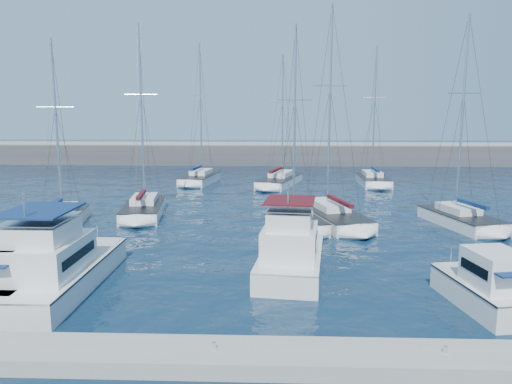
{
  "coord_description": "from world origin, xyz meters",
  "views": [
    {
      "loc": [
        2.06,
        -27.23,
        8.97
      ],
      "look_at": [
        0.78,
        7.7,
        3.0
      ],
      "focal_mm": 35.0,
      "sensor_mm": 36.0,
      "label": 1
    }
  ],
  "objects_px": {
    "sailboat_mid_a": "(60,219)",
    "sailboat_mid_b": "(144,208)",
    "motor_yacht_port_outer": "(12,277)",
    "motor_yacht_stbd_outer": "(488,289)",
    "motor_yacht_port_inner": "(54,268)",
    "sailboat_mid_d": "(331,215)",
    "sailboat_back_c": "(373,180)",
    "motor_yacht_stbd_inner": "(291,255)",
    "sailboat_mid_e": "(461,219)",
    "sailboat_back_a": "(200,178)",
    "sailboat_mid_c": "(296,221)",
    "sailboat_back_b": "(280,181)"
  },
  "relations": [
    {
      "from": "sailboat_back_a",
      "to": "sailboat_back_c",
      "type": "xyz_separation_m",
      "value": [
        20.43,
        -0.69,
        -0.01
      ]
    },
    {
      "from": "motor_yacht_stbd_inner",
      "to": "sailboat_mid_b",
      "type": "height_order",
      "value": "sailboat_mid_b"
    },
    {
      "from": "sailboat_mid_c",
      "to": "sailboat_mid_d",
      "type": "bearing_deg",
      "value": 20.92
    },
    {
      "from": "motor_yacht_port_outer",
      "to": "motor_yacht_stbd_outer",
      "type": "distance_m",
      "value": 22.11
    },
    {
      "from": "sailboat_mid_b",
      "to": "sailboat_mid_d",
      "type": "bearing_deg",
      "value": -15.14
    },
    {
      "from": "sailboat_back_c",
      "to": "sailboat_mid_a",
      "type": "bearing_deg",
      "value": -141.98
    },
    {
      "from": "motor_yacht_port_outer",
      "to": "motor_yacht_stbd_outer",
      "type": "bearing_deg",
      "value": -4.58
    },
    {
      "from": "sailboat_mid_c",
      "to": "sailboat_mid_b",
      "type": "bearing_deg",
      "value": 145.47
    },
    {
      "from": "sailboat_back_a",
      "to": "sailboat_back_c",
      "type": "relative_size",
      "value": 1.03
    },
    {
      "from": "motor_yacht_stbd_outer",
      "to": "sailboat_mid_a",
      "type": "distance_m",
      "value": 29.96
    },
    {
      "from": "sailboat_mid_e",
      "to": "sailboat_back_c",
      "type": "relative_size",
      "value": 0.99
    },
    {
      "from": "motor_yacht_port_inner",
      "to": "sailboat_mid_b",
      "type": "relative_size",
      "value": 0.64
    },
    {
      "from": "sailboat_mid_b",
      "to": "sailboat_back_a",
      "type": "bearing_deg",
      "value": 75.88
    },
    {
      "from": "motor_yacht_stbd_outer",
      "to": "sailboat_back_b",
      "type": "xyz_separation_m",
      "value": [
        -8.94,
        35.84,
        -0.43
      ]
    },
    {
      "from": "sailboat_back_b",
      "to": "motor_yacht_port_outer",
      "type": "bearing_deg",
      "value": -93.89
    },
    {
      "from": "sailboat_mid_a",
      "to": "sailboat_mid_b",
      "type": "height_order",
      "value": "sailboat_mid_b"
    },
    {
      "from": "sailboat_mid_d",
      "to": "sailboat_back_c",
      "type": "height_order",
      "value": "sailboat_mid_d"
    },
    {
      "from": "sailboat_mid_a",
      "to": "motor_yacht_port_inner",
      "type": "bearing_deg",
      "value": -77.46
    },
    {
      "from": "sailboat_back_c",
      "to": "motor_yacht_stbd_inner",
      "type": "bearing_deg",
      "value": -107.91
    },
    {
      "from": "sailboat_mid_d",
      "to": "sailboat_mid_b",
      "type": "bearing_deg",
      "value": 157.04
    },
    {
      "from": "sailboat_mid_e",
      "to": "sailboat_mid_d",
      "type": "bearing_deg",
      "value": 159.97
    },
    {
      "from": "sailboat_mid_a",
      "to": "sailboat_mid_e",
      "type": "distance_m",
      "value": 30.64
    },
    {
      "from": "motor_yacht_port_inner",
      "to": "sailboat_back_b",
      "type": "height_order",
      "value": "sailboat_back_b"
    },
    {
      "from": "motor_yacht_port_outer",
      "to": "sailboat_mid_a",
      "type": "xyz_separation_m",
      "value": [
        -3.83,
        14.32,
        -0.41
      ]
    },
    {
      "from": "sailboat_mid_c",
      "to": "sailboat_mid_e",
      "type": "distance_m",
      "value": 12.69
    },
    {
      "from": "sailboat_back_c",
      "to": "sailboat_back_b",
      "type": "bearing_deg",
      "value": -176.03
    },
    {
      "from": "motor_yacht_stbd_outer",
      "to": "sailboat_back_a",
      "type": "xyz_separation_m",
      "value": [
        -18.48,
        37.22,
        -0.39
      ]
    },
    {
      "from": "motor_yacht_port_inner",
      "to": "sailboat_mid_e",
      "type": "bearing_deg",
      "value": 30.29
    },
    {
      "from": "motor_yacht_stbd_outer",
      "to": "sailboat_mid_b",
      "type": "relative_size",
      "value": 0.37
    },
    {
      "from": "sailboat_mid_b",
      "to": "sailboat_mid_c",
      "type": "distance_m",
      "value": 13.32
    },
    {
      "from": "motor_yacht_stbd_outer",
      "to": "sailboat_back_c",
      "type": "xyz_separation_m",
      "value": [
        1.95,
        36.53,
        -0.4
      ]
    },
    {
      "from": "motor_yacht_port_inner",
      "to": "motor_yacht_stbd_outer",
      "type": "distance_m",
      "value": 20.48
    },
    {
      "from": "motor_yacht_stbd_outer",
      "to": "sailboat_back_c",
      "type": "height_order",
      "value": "sailboat_back_c"
    },
    {
      "from": "sailboat_mid_d",
      "to": "sailboat_back_a",
      "type": "bearing_deg",
      "value": 108.36
    },
    {
      "from": "motor_yacht_port_outer",
      "to": "sailboat_mid_e",
      "type": "distance_m",
      "value": 30.91
    },
    {
      "from": "motor_yacht_stbd_outer",
      "to": "sailboat_mid_a",
      "type": "xyz_separation_m",
      "value": [
        -25.93,
        15.0,
        -0.41
      ]
    },
    {
      "from": "sailboat_mid_b",
      "to": "sailboat_mid_e",
      "type": "height_order",
      "value": "sailboat_mid_e"
    },
    {
      "from": "sailboat_back_b",
      "to": "sailboat_mid_e",
      "type": "bearing_deg",
      "value": -38.76
    },
    {
      "from": "sailboat_mid_e",
      "to": "sailboat_back_a",
      "type": "xyz_separation_m",
      "value": [
        -23.17,
        21.13,
        0.01
      ]
    },
    {
      "from": "sailboat_mid_e",
      "to": "motor_yacht_stbd_inner",
      "type": "bearing_deg",
      "value": -152.78
    },
    {
      "from": "motor_yacht_port_outer",
      "to": "sailboat_mid_a",
      "type": "height_order",
      "value": "sailboat_mid_a"
    },
    {
      "from": "sailboat_back_a",
      "to": "sailboat_mid_e",
      "type": "bearing_deg",
      "value": -33.01
    },
    {
      "from": "sailboat_mid_d",
      "to": "sailboat_mid_e",
      "type": "xyz_separation_m",
      "value": [
        9.74,
        -1.0,
        0.02
      ]
    },
    {
      "from": "motor_yacht_port_inner",
      "to": "motor_yacht_stbd_outer",
      "type": "height_order",
      "value": "motor_yacht_port_inner"
    },
    {
      "from": "motor_yacht_stbd_outer",
      "to": "sailboat_mid_b",
      "type": "bearing_deg",
      "value": 127.58
    },
    {
      "from": "sailboat_mid_b",
      "to": "sailboat_mid_c",
      "type": "relative_size",
      "value": 1.06
    },
    {
      "from": "motor_yacht_port_inner",
      "to": "motor_yacht_stbd_inner",
      "type": "xyz_separation_m",
      "value": [
        11.73,
        2.76,
        0.0
      ]
    },
    {
      "from": "sailboat_mid_b",
      "to": "sailboat_back_b",
      "type": "bearing_deg",
      "value": 47.59
    },
    {
      "from": "motor_yacht_stbd_inner",
      "to": "sailboat_back_a",
      "type": "xyz_separation_m",
      "value": [
        -9.8,
        32.93,
        -0.58
      ]
    },
    {
      "from": "sailboat_back_c",
      "to": "sailboat_mid_c",
      "type": "bearing_deg",
      "value": -114.25
    }
  ]
}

